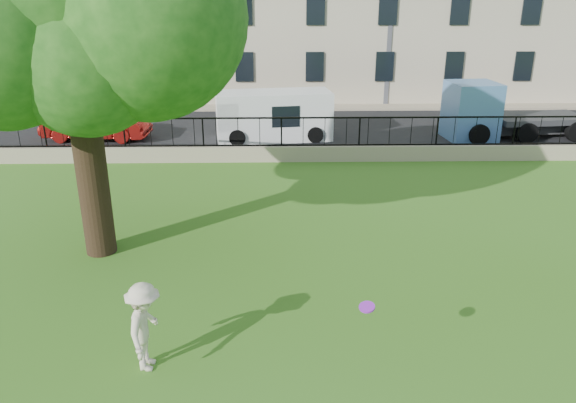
{
  "coord_description": "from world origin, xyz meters",
  "views": [
    {
      "loc": [
        -0.17,
        -8.99,
        6.4
      ],
      "look_at": [
        0.08,
        3.5,
        1.58
      ],
      "focal_mm": 35.0,
      "sensor_mm": 36.0,
      "label": 1
    }
  ],
  "objects_px": {
    "frisbee": "(367,307)",
    "white_van": "(274,116)",
    "red_sedan": "(96,123)",
    "blue_truck": "(514,110)",
    "man": "(145,327)"
  },
  "relations": [
    {
      "from": "frisbee",
      "to": "white_van",
      "type": "xyz_separation_m",
      "value": [
        -1.62,
        16.37,
        -0.37
      ]
    },
    {
      "from": "frisbee",
      "to": "red_sedan",
      "type": "xyz_separation_m",
      "value": [
        -9.42,
        16.37,
        -0.66
      ]
    },
    {
      "from": "blue_truck",
      "to": "man",
      "type": "bearing_deg",
      "value": -134.41
    },
    {
      "from": "frisbee",
      "to": "blue_truck",
      "type": "bearing_deg",
      "value": 61.16
    },
    {
      "from": "blue_truck",
      "to": "white_van",
      "type": "bearing_deg",
      "value": 174.28
    },
    {
      "from": "man",
      "to": "red_sedan",
      "type": "distance_m",
      "value": 16.96
    },
    {
      "from": "frisbee",
      "to": "blue_truck",
      "type": "xyz_separation_m",
      "value": [
        9.02,
        16.37,
        -0.17
      ]
    },
    {
      "from": "white_van",
      "to": "blue_truck",
      "type": "distance_m",
      "value": 10.63
    },
    {
      "from": "man",
      "to": "white_van",
      "type": "height_order",
      "value": "white_van"
    },
    {
      "from": "frisbee",
      "to": "blue_truck",
      "type": "relative_size",
      "value": 0.05
    },
    {
      "from": "frisbee",
      "to": "man",
      "type": "bearing_deg",
      "value": 174.43
    },
    {
      "from": "man",
      "to": "white_van",
      "type": "relative_size",
      "value": 0.34
    },
    {
      "from": "man",
      "to": "red_sedan",
      "type": "height_order",
      "value": "man"
    },
    {
      "from": "red_sedan",
      "to": "white_van",
      "type": "relative_size",
      "value": 0.92
    },
    {
      "from": "man",
      "to": "frisbee",
      "type": "height_order",
      "value": "man"
    }
  ]
}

